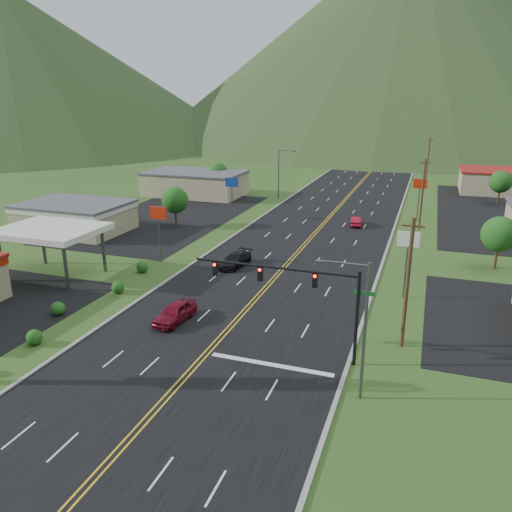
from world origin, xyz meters
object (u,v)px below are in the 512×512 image
(gas_canopy, at_px, (51,231))
(streetlight_east, at_px, (360,322))
(car_red_near, at_px, (175,313))
(car_red_far, at_px, (356,221))
(car_dark_mid, at_px, (235,260))
(streetlight_west, at_px, (280,170))
(traffic_signal, at_px, (301,288))

(gas_canopy, bearing_deg, streetlight_east, -19.88)
(car_red_near, bearing_deg, streetlight_east, -15.69)
(streetlight_east, distance_m, car_red_far, 44.72)
(streetlight_east, distance_m, car_dark_mid, 27.15)
(car_dark_mid, bearing_deg, streetlight_west, 107.34)
(streetlight_west, height_order, car_red_far, streetlight_west)
(traffic_signal, height_order, car_dark_mid, traffic_signal)
(traffic_signal, height_order, gas_canopy, traffic_signal)
(streetlight_west, distance_m, gas_canopy, 49.10)
(streetlight_east, distance_m, gas_canopy, 35.28)
(car_red_near, xyz_separation_m, car_red_far, (9.52, 37.90, -0.13))
(car_red_near, xyz_separation_m, car_dark_mid, (-0.47, 15.03, -0.08))
(traffic_signal, xyz_separation_m, car_red_near, (-11.26, 2.13, -4.52))
(streetlight_west, distance_m, car_red_far, 23.35)
(streetlight_east, height_order, car_red_far, streetlight_east)
(traffic_signal, relative_size, car_red_far, 3.19)
(streetlight_east, xyz_separation_m, car_dark_mid, (-16.43, 21.15, -4.45))
(streetlight_east, bearing_deg, streetlight_west, 110.86)
(streetlight_east, height_order, streetlight_west, same)
(traffic_signal, xyz_separation_m, streetlight_east, (4.70, -4.00, -0.15))
(car_red_near, bearing_deg, streetlight_west, 102.60)
(traffic_signal, bearing_deg, streetlight_west, 107.97)
(streetlight_west, relative_size, car_red_far, 2.19)
(gas_canopy, distance_m, car_dark_mid, 19.53)
(traffic_signal, distance_m, car_dark_mid, 21.29)
(car_red_far, bearing_deg, traffic_signal, 85.69)
(gas_canopy, xyz_separation_m, car_red_near, (17.22, -5.88, -4.06))
(streetlight_east, bearing_deg, traffic_signal, 139.61)
(gas_canopy, bearing_deg, traffic_signal, -15.70)
(streetlight_west, height_order, car_dark_mid, streetlight_west)
(car_dark_mid, bearing_deg, car_red_far, 74.35)
(car_red_far, bearing_deg, car_dark_mid, 59.60)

